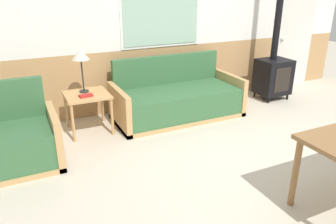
{
  "coord_description": "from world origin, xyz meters",
  "views": [
    {
      "loc": [
        -2.54,
        -2.3,
        1.99
      ],
      "look_at": [
        -1.02,
        0.89,
        0.59
      ],
      "focal_mm": 35.0,
      "sensor_mm": 36.0,
      "label": 1
    }
  ],
  "objects_px": {
    "table_lamp": "(81,56)",
    "armchair": "(22,142)",
    "wood_stove": "(274,70)",
    "side_table": "(87,100)",
    "couch": "(177,100)"
  },
  "relations": [
    {
      "from": "couch",
      "to": "side_table",
      "type": "bearing_deg",
      "value": 177.97
    },
    {
      "from": "couch",
      "to": "side_table",
      "type": "xyz_separation_m",
      "value": [
        -1.38,
        0.05,
        0.2
      ]
    },
    {
      "from": "armchair",
      "to": "wood_stove",
      "type": "relative_size",
      "value": 0.4
    },
    {
      "from": "table_lamp",
      "to": "wood_stove",
      "type": "distance_m",
      "value": 3.39
    },
    {
      "from": "side_table",
      "to": "wood_stove",
      "type": "xyz_separation_m",
      "value": [
        3.34,
        0.0,
        0.06
      ]
    },
    {
      "from": "side_table",
      "to": "wood_stove",
      "type": "distance_m",
      "value": 3.34
    },
    {
      "from": "table_lamp",
      "to": "armchair",
      "type": "bearing_deg",
      "value": -141.39
    },
    {
      "from": "side_table",
      "to": "table_lamp",
      "type": "relative_size",
      "value": 0.96
    },
    {
      "from": "side_table",
      "to": "table_lamp",
      "type": "height_order",
      "value": "table_lamp"
    },
    {
      "from": "couch",
      "to": "armchair",
      "type": "height_order",
      "value": "armchair"
    },
    {
      "from": "side_table",
      "to": "armchair",
      "type": "bearing_deg",
      "value": -146.13
    },
    {
      "from": "armchair",
      "to": "couch",
      "type": "bearing_deg",
      "value": -2.95
    },
    {
      "from": "side_table",
      "to": "table_lamp",
      "type": "xyz_separation_m",
      "value": [
        -0.01,
        0.1,
        0.59
      ]
    },
    {
      "from": "couch",
      "to": "wood_stove",
      "type": "xyz_separation_m",
      "value": [
        1.96,
        0.05,
        0.27
      ]
    },
    {
      "from": "couch",
      "to": "table_lamp",
      "type": "bearing_deg",
      "value": 173.77
    }
  ]
}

